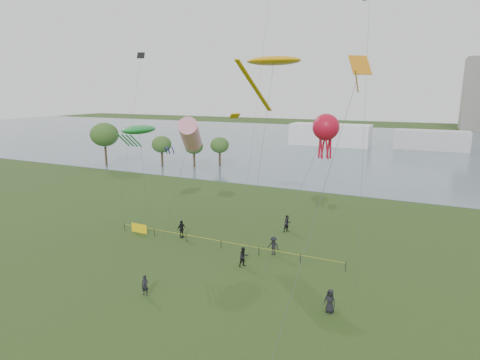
% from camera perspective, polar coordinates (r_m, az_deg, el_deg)
% --- Properties ---
extents(ground_plane, '(400.00, 400.00, 0.00)m').
position_cam_1_polar(ground_plane, '(27.34, -9.65, -20.92)').
color(ground_plane, '#1D3310').
extents(lake, '(400.00, 120.00, 0.08)m').
position_cam_1_polar(lake, '(120.18, 18.76, 4.66)').
color(lake, slate).
rests_on(lake, ground_plane).
extents(pavilion_left, '(22.00, 8.00, 6.00)m').
position_cam_1_polar(pavilion_left, '(116.93, 12.69, 6.29)').
color(pavilion_left, white).
rests_on(pavilion_left, ground_plane).
extents(pavilion_right, '(18.00, 7.00, 5.00)m').
position_cam_1_polar(pavilion_right, '(117.15, 25.54, 5.15)').
color(pavilion_right, silver).
rests_on(pavilion_right, ground_plane).
extents(trees, '(26.06, 14.36, 8.81)m').
position_cam_1_polar(trees, '(83.71, -13.19, 5.58)').
color(trees, '#372919').
rests_on(trees, ground_plane).
extents(fence, '(24.07, 0.07, 1.05)m').
position_cam_1_polar(fence, '(42.58, -10.07, -7.52)').
color(fence, black).
rests_on(fence, ground_plane).
extents(spectator_a, '(1.03, 1.08, 1.76)m').
position_cam_1_polar(spectator_a, '(35.55, 0.51, -10.88)').
color(spectator_a, black).
rests_on(spectator_a, ground_plane).
extents(spectator_b, '(1.24, 0.83, 1.78)m').
position_cam_1_polar(spectator_b, '(38.05, 4.77, -9.30)').
color(spectator_b, black).
rests_on(spectator_b, ground_plane).
extents(spectator_c, '(0.72, 1.18, 1.87)m').
position_cam_1_polar(spectator_c, '(42.58, -8.33, -6.91)').
color(spectator_c, black).
rests_on(spectator_c, ground_plane).
extents(spectator_d, '(0.92, 0.69, 1.71)m').
position_cam_1_polar(spectator_d, '(29.51, 12.67, -16.44)').
color(spectator_d, black).
rests_on(spectator_d, ground_plane).
extents(spectator_f, '(0.63, 0.47, 1.58)m').
position_cam_1_polar(spectator_f, '(31.80, -13.36, -14.37)').
color(spectator_f, black).
rests_on(spectator_f, ground_plane).
extents(spectator_g, '(1.11, 1.15, 1.87)m').
position_cam_1_polar(spectator_g, '(44.11, 6.77, -6.17)').
color(spectator_g, black).
rests_on(spectator_g, ground_plane).
extents(kite_stingray, '(5.10, 10.07, 18.09)m').
position_cam_1_polar(kite_stingray, '(37.77, 4.72, 16.45)').
color(kite_stingray, '#3F3F42').
extents(kite_windsock, '(4.35, 5.61, 12.57)m').
position_cam_1_polar(kite_windsock, '(42.26, -7.08, 6.40)').
color(kite_windsock, '#3F3F42').
extents(kite_creature, '(3.61, 4.85, 11.45)m').
position_cam_1_polar(kite_creature, '(44.58, -14.20, 6.94)').
color(kite_creature, '#3F3F42').
extents(kite_octopus, '(4.11, 9.08, 13.01)m').
position_cam_1_polar(kite_octopus, '(37.85, 12.11, 7.28)').
color(kite_octopus, '#3F3F42').
extents(kite_delta, '(2.61, 12.93, 17.17)m').
position_cam_1_polar(kite_delta, '(25.98, 16.11, 13.39)').
color(kite_delta, '#3F3F42').
extents(small_kites, '(41.69, 9.33, 8.73)m').
position_cam_1_polar(small_kites, '(39.56, 9.08, 23.89)').
color(small_kites, black).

